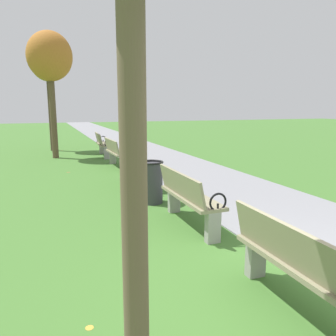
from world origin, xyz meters
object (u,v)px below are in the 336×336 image
park_bench_3 (139,166)px  trash_bin (151,182)px  pedestrian_walking (126,125)px  park_bench_5 (103,144)px  park_bench_1 (300,266)px  park_bench_4 (116,152)px  tree_2 (50,58)px  tree_3 (48,64)px  park_bench_2 (188,197)px

park_bench_3 → trash_bin: (-0.15, -1.48, -0.06)m
pedestrian_walking → park_bench_5: bearing=-113.5°
park_bench_1 → park_bench_4: size_ratio=0.99×
park_bench_5 → trash_bin: bearing=-91.3°
tree_2 → park_bench_5: bearing=-8.6°
tree_2 → tree_3: size_ratio=1.00×
tree_2 → park_bench_4: bearing=-58.3°
park_bench_2 → pedestrian_walking: pedestrian_walking is taller
park_bench_1 → park_bench_3: 5.42m
park_bench_3 → park_bench_4: 2.62m
park_bench_5 → trash_bin: 6.63m
park_bench_3 → park_bench_2: bearing=-90.0°
park_bench_3 → park_bench_4: size_ratio=1.00×
park_bench_2 → tree_3: 11.21m
park_bench_5 → park_bench_4: bearing=-90.0°
park_bench_1 → tree_3: tree_3 is taller
tree_3 → park_bench_4: bearing=-71.0°
park_bench_1 → tree_2: size_ratio=0.35×
park_bench_2 → tree_2: size_ratio=0.35×
park_bench_4 → tree_3: (-1.75, 5.06, 3.17)m
park_bench_4 → tree_3: 6.22m
park_bench_4 → pedestrian_walking: bearing=74.1°
park_bench_1 → trash_bin: (-0.15, 3.94, -0.06)m
tree_2 → tree_3: bearing=90.6°
park_bench_1 → tree_2: (-1.72, 10.83, 3.11)m
park_bench_1 → park_bench_2: same height
park_bench_1 → tree_3: bearing=97.6°
park_bench_5 → tree_2: 3.57m
tree_3 → pedestrian_walking: (3.83, 2.26, -2.73)m
park_bench_4 → park_bench_5: 2.53m
pedestrian_walking → trash_bin: 11.65m
pedestrian_walking → tree_2: bearing=-130.0°
tree_2 → tree_3: (-0.02, 2.27, 0.06)m
park_bench_2 → tree_3: tree_3 is taller
park_bench_4 → trash_bin: size_ratio=1.92×
park_bench_3 → tree_3: size_ratio=0.36×
tree_2 → tree_3: 2.27m
tree_2 → trash_bin: size_ratio=5.41×
tree_2 → trash_bin: bearing=-77.1°
trash_bin → park_bench_2: bearing=-84.2°
park_bench_3 → tree_3: tree_3 is taller
trash_bin → park_bench_4: bearing=87.9°
park_bench_1 → trash_bin: bearing=92.1°
park_bench_4 → tree_3: tree_3 is taller
tree_3 → trash_bin: size_ratio=5.40×
park_bench_2 → park_bench_4: (0.00, 5.55, 0.00)m
park_bench_5 → tree_2: size_ratio=0.36×
tree_2 → trash_bin: (1.58, -6.89, -3.17)m
pedestrian_walking → park_bench_2: bearing=-99.2°
trash_bin → park_bench_1: bearing=-87.9°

